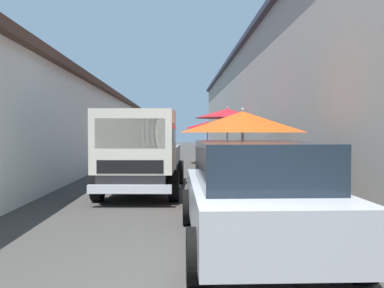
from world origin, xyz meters
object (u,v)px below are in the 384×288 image
fruit_stall_mid_lane (242,130)px  parked_scooter (116,163)px  fruit_stall_far_left (208,131)px  fruit_stall_near_left (227,125)px  vendor_by_crates (141,148)px  delivery_truck (140,154)px  hatchback_car (254,194)px

fruit_stall_mid_lane → parked_scooter: (6.35, 3.72, -1.18)m
fruit_stall_far_left → fruit_stall_near_left: bearing=-178.3°
vendor_by_crates → fruit_stall_mid_lane: bearing=-162.5°
fruit_stall_near_left → delivery_truck: (-3.57, 2.59, -0.80)m
vendor_by_crates → parked_scooter: (-3.53, 0.61, -0.42)m
hatchback_car → vendor_by_crates: 13.22m
delivery_truck → fruit_stall_mid_lane: bearing=-118.7°
delivery_truck → parked_scooter: (5.08, 1.41, -0.59)m
vendor_by_crates → parked_scooter: vendor_by_crates is taller
parked_scooter → fruit_stall_near_left: bearing=-110.6°
fruit_stall_near_left → hatchback_car: 7.99m
vendor_by_crates → parked_scooter: 3.61m
delivery_truck → fruit_stall_near_left: bearing=-35.9°
vendor_by_crates → parked_scooter: bearing=170.2°
fruit_stall_near_left → vendor_by_crates: fruit_stall_near_left is taller
fruit_stall_near_left → fruit_stall_far_left: fruit_stall_near_left is taller
hatchback_car → vendor_by_crates: bearing=12.1°
fruit_stall_mid_lane → delivery_truck: bearing=61.3°
hatchback_car → delivery_truck: delivery_truck is taller
fruit_stall_mid_lane → vendor_by_crates: size_ratio=1.77×
fruit_stall_far_left → delivery_truck: 10.04m
fruit_stall_mid_lane → hatchback_car: bearing=173.7°
fruit_stall_near_left → fruit_stall_mid_lane: 4.85m
fruit_stall_far_left → vendor_by_crates: (-1.12, 3.21, -0.80)m
hatchback_car → parked_scooter: (9.40, 3.38, -0.29)m
fruit_stall_near_left → hatchback_car: (-7.89, 0.61, -1.10)m
parked_scooter → delivery_truck: bearing=-164.5°
fruit_stall_mid_lane → fruit_stall_near_left: bearing=-3.3°
vendor_by_crates → parked_scooter: size_ratio=0.90×
fruit_stall_far_left → vendor_by_crates: 3.49m
fruit_stall_near_left → fruit_stall_far_left: (6.15, 0.18, -0.17)m
fruit_stall_far_left → delivery_truck: size_ratio=0.46×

